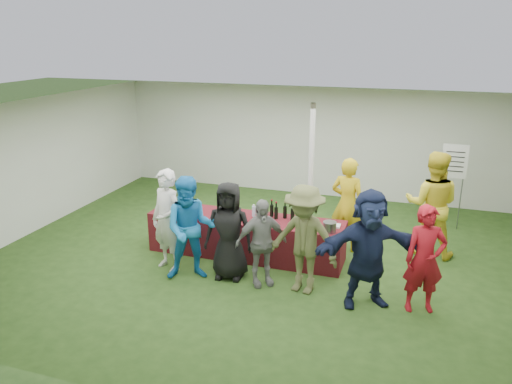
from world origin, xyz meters
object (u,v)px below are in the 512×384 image
(customer_0, at_px, (167,220))
(staff_back, at_px, (432,204))
(dump_bucket, at_px, (330,227))
(customer_4, at_px, (304,240))
(customer_5, at_px, (368,249))
(serving_table, at_px, (246,236))
(customer_2, at_px, (229,231))
(wine_list_sign, at_px, (454,168))
(staff_pourer, at_px, (347,204))
(customer_3, at_px, (261,243))
(customer_1, at_px, (191,229))
(customer_6, at_px, (425,259))

(customer_0, bearing_deg, staff_back, 45.73)
(dump_bucket, xyz_separation_m, customer_4, (-0.27, -0.77, 0.05))
(staff_back, bearing_deg, customer_5, 70.84)
(serving_table, height_order, customer_2, customer_2)
(customer_2, xyz_separation_m, customer_4, (1.29, -0.09, 0.05))
(wine_list_sign, bearing_deg, customer_2, -135.71)
(staff_pourer, xyz_separation_m, customer_3, (-1.11, -1.84, -0.16))
(customer_2, distance_m, customer_5, 2.29)
(customer_1, bearing_deg, customer_3, -15.88)
(staff_back, height_order, customer_4, staff_back)
(dump_bucket, xyz_separation_m, customer_6, (1.53, -0.78, -0.02))
(wine_list_sign, relative_size, staff_pourer, 1.00)
(customer_5, bearing_deg, staff_back, 42.04)
(customer_3, bearing_deg, dump_bucket, 1.88)
(staff_pourer, distance_m, customer_5, 2.03)
(staff_pourer, height_order, customer_6, staff_pourer)
(staff_back, height_order, customer_2, staff_back)
(serving_table, bearing_deg, customer_3, -58.11)
(staff_pourer, bearing_deg, customer_0, 47.39)
(dump_bucket, distance_m, customer_2, 1.69)
(staff_back, xyz_separation_m, customer_3, (-2.59, -2.07, -0.25))
(serving_table, distance_m, customer_6, 3.29)
(serving_table, relative_size, customer_6, 2.20)
(dump_bucket, bearing_deg, customer_2, -156.53)
(customer_3, bearing_deg, serving_table, 85.69)
(customer_5, xyz_separation_m, customer_6, (0.80, 0.09, -0.09))
(staff_pourer, xyz_separation_m, customer_6, (1.39, -1.86, -0.08))
(serving_table, distance_m, customer_4, 1.72)
(wine_list_sign, xyz_separation_m, customer_3, (-2.99, -3.58, -0.58))
(wine_list_sign, height_order, customer_2, wine_list_sign)
(serving_table, xyz_separation_m, customer_4, (1.31, -0.99, 0.51))
(customer_0, relative_size, customer_6, 1.09)
(customer_3, bearing_deg, staff_back, 2.41)
(customer_5, bearing_deg, customer_3, 150.84)
(customer_0, xyz_separation_m, customer_6, (4.20, -0.07, -0.07))
(serving_table, relative_size, customer_1, 2.04)
(dump_bucket, bearing_deg, staff_pourer, 82.64)
(dump_bucket, distance_m, customer_4, 0.81)
(wine_list_sign, height_order, customer_3, wine_list_sign)
(customer_1, relative_size, customer_3, 1.20)
(staff_pourer, height_order, customer_1, staff_pourer)
(customer_1, distance_m, customer_4, 1.88)
(staff_pourer, xyz_separation_m, customer_5, (0.59, -1.94, 0.02))
(customer_4, distance_m, customer_6, 1.80)
(customer_1, relative_size, customer_4, 1.00)
(dump_bucket, distance_m, staff_pourer, 1.09)
(serving_table, relative_size, customer_3, 2.45)
(customer_1, bearing_deg, dump_bucket, 0.07)
(staff_pourer, relative_size, customer_3, 1.22)
(wine_list_sign, xyz_separation_m, customer_4, (-2.29, -3.59, -0.43))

